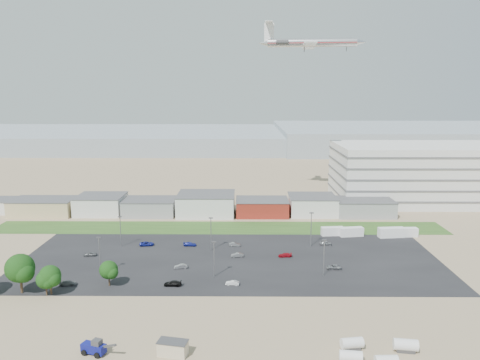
{
  "coord_description": "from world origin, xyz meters",
  "views": [
    {
      "loc": [
        8.73,
        -108.28,
        47.49
      ],
      "look_at": [
        7.73,
        22.0,
        22.95
      ],
      "focal_mm": 35.0,
      "sensor_mm": 36.0,
      "label": 1
    }
  ],
  "objects_px": {
    "parked_car_6": "(190,244)",
    "storage_tank_nw": "(352,343)",
    "airliner": "(312,43)",
    "parked_car_11": "(235,244)",
    "parked_car_13": "(232,283)",
    "parked_car_7": "(237,255)",
    "parked_car_10": "(68,283)",
    "box_trailer_a": "(332,231)",
    "portable_shed": "(173,348)",
    "parked_car_3": "(173,283)",
    "parked_car_0": "(334,267)",
    "parked_car_5": "(90,254)",
    "parked_car_9": "(147,244)",
    "parked_car_12": "(285,255)",
    "telehandler": "(93,347)",
    "parked_car_4": "(181,266)",
    "parked_car_8": "(326,243)"
  },
  "relations": [
    {
      "from": "airliner",
      "to": "parked_car_6",
      "type": "xyz_separation_m",
      "value": [
        -45.52,
        -64.15,
        -67.42
      ]
    },
    {
      "from": "parked_car_3",
      "to": "parked_car_10",
      "type": "relative_size",
      "value": 1.03
    },
    {
      "from": "parked_car_3",
      "to": "parked_car_10",
      "type": "xyz_separation_m",
      "value": [
        -26.16,
        0.18,
        -0.02
      ]
    },
    {
      "from": "parked_car_6",
      "to": "storage_tank_nw",
      "type": "bearing_deg",
      "value": -146.26
    },
    {
      "from": "parked_car_10",
      "to": "parked_car_11",
      "type": "height_order",
      "value": "parked_car_10"
    },
    {
      "from": "parked_car_6",
      "to": "parked_car_5",
      "type": "bearing_deg",
      "value": 110.12
    },
    {
      "from": "parked_car_6",
      "to": "parked_car_10",
      "type": "bearing_deg",
      "value": 140.32
    },
    {
      "from": "parked_car_0",
      "to": "parked_car_11",
      "type": "relative_size",
      "value": 1.18
    },
    {
      "from": "box_trailer_a",
      "to": "parked_car_9",
      "type": "bearing_deg",
      "value": -175.52
    },
    {
      "from": "parked_car_10",
      "to": "parked_car_12",
      "type": "bearing_deg",
      "value": -74.65
    },
    {
      "from": "parked_car_7",
      "to": "parked_car_10",
      "type": "bearing_deg",
      "value": -70.14
    },
    {
      "from": "parked_car_10",
      "to": "parked_car_4",
      "type": "bearing_deg",
      "value": -71.81
    },
    {
      "from": "box_trailer_a",
      "to": "parked_car_0",
      "type": "height_order",
      "value": "box_trailer_a"
    },
    {
      "from": "storage_tank_nw",
      "to": "parked_car_10",
      "type": "height_order",
      "value": "storage_tank_nw"
    },
    {
      "from": "parked_car_13",
      "to": "airliner",
      "type": "bearing_deg",
      "value": 167.36
    },
    {
      "from": "parked_car_13",
      "to": "parked_car_12",
      "type": "bearing_deg",
      "value": 149.63
    },
    {
      "from": "parked_car_6",
      "to": "parked_car_7",
      "type": "xyz_separation_m",
      "value": [
        14.99,
        -9.87,
        0.02
      ]
    },
    {
      "from": "telehandler",
      "to": "parked_car_7",
      "type": "height_order",
      "value": "telehandler"
    },
    {
      "from": "airliner",
      "to": "parked_car_11",
      "type": "relative_size",
      "value": 12.9
    },
    {
      "from": "box_trailer_a",
      "to": "parked_car_11",
      "type": "height_order",
      "value": "box_trailer_a"
    },
    {
      "from": "parked_car_5",
      "to": "parked_car_13",
      "type": "relative_size",
      "value": 1.08
    },
    {
      "from": "parked_car_12",
      "to": "parked_car_6",
      "type": "bearing_deg",
      "value": -112.59
    },
    {
      "from": "parked_car_11",
      "to": "parked_car_13",
      "type": "height_order",
      "value": "parked_car_11"
    },
    {
      "from": "parked_car_8",
      "to": "airliner",
      "type": "bearing_deg",
      "value": 0.76
    },
    {
      "from": "parked_car_7",
      "to": "parked_car_9",
      "type": "distance_m",
      "value": 30.3
    },
    {
      "from": "telehandler",
      "to": "parked_car_6",
      "type": "distance_m",
      "value": 62.62
    },
    {
      "from": "telehandler",
      "to": "parked_car_10",
      "type": "xyz_separation_m",
      "value": [
        -16.23,
        31.13,
        -0.89
      ]
    },
    {
      "from": "parked_car_3",
      "to": "parked_car_8",
      "type": "bearing_deg",
      "value": 128.88
    },
    {
      "from": "box_trailer_a",
      "to": "parked_car_4",
      "type": "height_order",
      "value": "box_trailer_a"
    },
    {
      "from": "parked_car_6",
      "to": "parked_car_4",
      "type": "bearing_deg",
      "value": -179.25
    },
    {
      "from": "parked_car_13",
      "to": "portable_shed",
      "type": "bearing_deg",
      "value": -11.97
    },
    {
      "from": "parked_car_9",
      "to": "parked_car_10",
      "type": "xyz_separation_m",
      "value": [
        -13.39,
        -30.7,
        -0.01
      ]
    },
    {
      "from": "airliner",
      "to": "parked_car_8",
      "type": "relative_size",
      "value": 12.15
    },
    {
      "from": "parked_car_6",
      "to": "parked_car_10",
      "type": "height_order",
      "value": "parked_car_10"
    },
    {
      "from": "parked_car_5",
      "to": "parked_car_13",
      "type": "bearing_deg",
      "value": 58.35
    },
    {
      "from": "portable_shed",
      "to": "parked_car_11",
      "type": "bearing_deg",
      "value": 92.13
    },
    {
      "from": "telehandler",
      "to": "parked_car_13",
      "type": "height_order",
      "value": "telehandler"
    },
    {
      "from": "box_trailer_a",
      "to": "parked_car_9",
      "type": "xyz_separation_m",
      "value": [
        -60.37,
        -11.36,
        -0.77
      ]
    },
    {
      "from": "box_trailer_a",
      "to": "parked_car_10",
      "type": "distance_m",
      "value": 84.91
    },
    {
      "from": "parked_car_6",
      "to": "parked_car_7",
      "type": "bearing_deg",
      "value": -121.57
    },
    {
      "from": "parked_car_5",
      "to": "parked_car_9",
      "type": "distance_m",
      "value": 17.58
    },
    {
      "from": "parked_car_6",
      "to": "parked_car_11",
      "type": "relative_size",
      "value": 1.16
    },
    {
      "from": "airliner",
      "to": "parked_car_3",
      "type": "distance_m",
      "value": 125.26
    },
    {
      "from": "box_trailer_a",
      "to": "portable_shed",
      "type": "bearing_deg",
      "value": -126.49
    },
    {
      "from": "box_trailer_a",
      "to": "parked_car_4",
      "type": "bearing_deg",
      "value": -153.17
    },
    {
      "from": "box_trailer_a",
      "to": "parked_car_7",
      "type": "xyz_separation_m",
      "value": [
        -31.77,
        -21.38,
        -0.8
      ]
    },
    {
      "from": "parked_car_9",
      "to": "box_trailer_a",
      "type": "bearing_deg",
      "value": -86.84
    },
    {
      "from": "parked_car_7",
      "to": "parked_car_12",
      "type": "relative_size",
      "value": 0.94
    },
    {
      "from": "portable_shed",
      "to": "parked_car_8",
      "type": "bearing_deg",
      "value": 69.83
    },
    {
      "from": "portable_shed",
      "to": "parked_car_5",
      "type": "distance_m",
      "value": 61.58
    }
  ]
}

